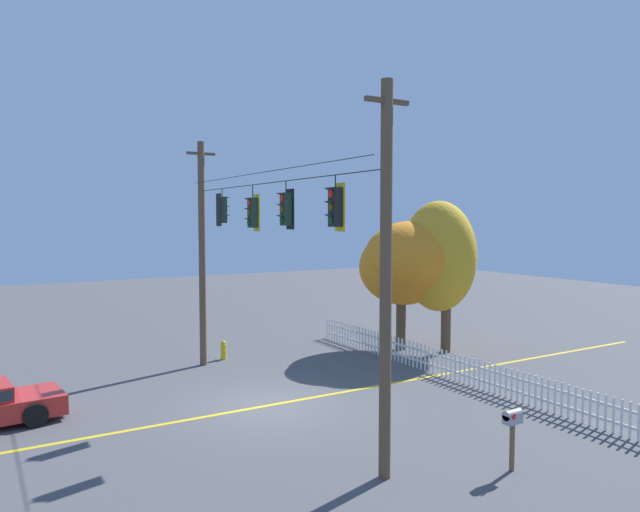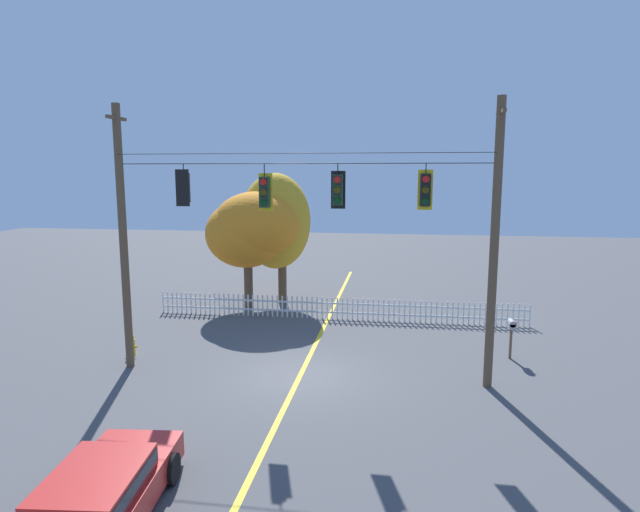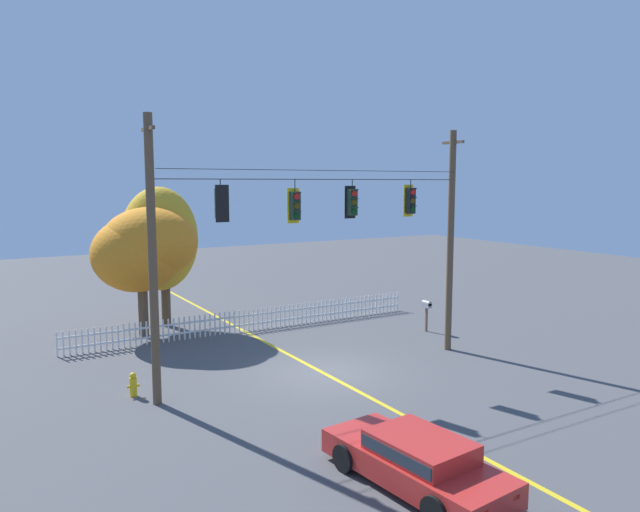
# 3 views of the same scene
# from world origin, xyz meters

# --- Properties ---
(ground) EXTENTS (80.00, 80.00, 0.00)m
(ground) POSITION_xyz_m (0.00, 0.00, 0.00)
(ground) COLOR #4C4C4F
(lane_centerline_stripe) EXTENTS (0.16, 36.00, 0.01)m
(lane_centerline_stripe) POSITION_xyz_m (0.00, 0.00, 0.00)
(lane_centerline_stripe) COLOR gold
(lane_centerline_stripe) RESTS_ON ground
(signal_support_span) EXTENTS (11.71, 1.10, 8.48)m
(signal_support_span) POSITION_xyz_m (0.00, -0.00, 4.33)
(signal_support_span) COLOR brown
(signal_support_span) RESTS_ON ground
(traffic_signal_northbound_secondary) EXTENTS (0.43, 0.38, 1.30)m
(traffic_signal_northbound_secondary) POSITION_xyz_m (-3.61, -0.01, 5.90)
(traffic_signal_northbound_secondary) COLOR black
(traffic_signal_southbound_primary) EXTENTS (0.43, 0.38, 1.43)m
(traffic_signal_southbound_primary) POSITION_xyz_m (-1.06, 0.01, 5.78)
(traffic_signal_southbound_primary) COLOR black
(traffic_signal_westbound_side) EXTENTS (0.43, 0.38, 1.34)m
(traffic_signal_westbound_side) POSITION_xyz_m (1.17, 0.01, 5.86)
(traffic_signal_westbound_side) COLOR black
(traffic_signal_eastbound_side) EXTENTS (0.43, 0.38, 1.35)m
(traffic_signal_eastbound_side) POSITION_xyz_m (3.72, 0.01, 5.87)
(traffic_signal_eastbound_side) COLOR black
(white_picket_fence) EXTENTS (16.17, 0.06, 0.97)m
(white_picket_fence) POSITION_xyz_m (0.41, 6.72, 0.49)
(white_picket_fence) COLOR white
(white_picket_fence) RESTS_ON ground
(autumn_maple_near_fence) EXTENTS (4.48, 3.80, 5.50)m
(autumn_maple_near_fence) POSITION_xyz_m (-3.87, 8.37, 3.73)
(autumn_maple_near_fence) COLOR brown
(autumn_maple_near_fence) RESTS_ON ground
(autumn_maple_mid) EXTENTS (3.41, 2.88, 6.34)m
(autumn_maple_mid) POSITION_xyz_m (-2.90, 9.30, 3.98)
(autumn_maple_mid) COLOR brown
(autumn_maple_mid) RESTS_ON ground
(parked_car) EXTENTS (2.23, 4.62, 1.15)m
(parked_car) POSITION_xyz_m (-2.25, -7.70, 0.60)
(parked_car) COLOR red
(parked_car) RESTS_ON ground
(fire_hydrant) EXTENTS (0.38, 0.22, 0.76)m
(fire_hydrant) POSITION_xyz_m (-6.18, 1.00, 0.37)
(fire_hydrant) COLOR gold
(fire_hydrant) RESTS_ON ground
(roadside_mailbox) EXTENTS (0.25, 0.44, 1.38)m
(roadside_mailbox) POSITION_xyz_m (6.90, 2.64, 1.12)
(roadside_mailbox) COLOR brown
(roadside_mailbox) RESTS_ON ground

